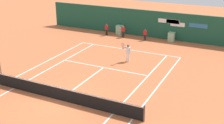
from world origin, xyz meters
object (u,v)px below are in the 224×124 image
ball_kid_left_post (107,29)px  ball_kid_centre_post (123,31)px  tennis_ball_mid_court (60,68)px  ball_kid_right_post (145,34)px  tennis_ball_by_sideline (47,70)px  tennis_ball_near_service_line (128,52)px  player_on_baseline (128,52)px

ball_kid_left_post → ball_kid_centre_post: (2.10, -0.00, 0.02)m
ball_kid_left_post → tennis_ball_mid_court: bearing=101.7°
ball_kid_right_post → tennis_ball_by_sideline: 12.53m
tennis_ball_by_sideline → tennis_ball_near_service_line: bearing=59.7°
ball_kid_left_post → tennis_ball_mid_court: 10.85m
ball_kid_centre_post → tennis_ball_mid_court: 10.86m
ball_kid_right_post → tennis_ball_by_sideline: size_ratio=18.60×
player_on_baseline → tennis_ball_mid_court: (-4.57, -3.93, -0.92)m
player_on_baseline → tennis_ball_by_sideline: size_ratio=27.04×
ball_kid_centre_post → tennis_ball_near_service_line: bearing=123.2°
player_on_baseline → ball_kid_left_post: 8.86m
player_on_baseline → tennis_ball_near_service_line: size_ratio=27.04×
ball_kid_left_post → tennis_ball_by_sideline: 11.77m
tennis_ball_mid_court → tennis_ball_by_sideline: (-0.62, -0.96, 0.00)m
ball_kid_left_post → tennis_ball_near_service_line: bearing=142.1°
ball_kid_centre_post → tennis_ball_mid_court: size_ratio=20.13×
player_on_baseline → tennis_ball_by_sideline: (-5.19, -4.90, -0.92)m
tennis_ball_by_sideline → ball_kid_right_post: bearing=69.8°
ball_kid_left_post → tennis_ball_mid_court: size_ratio=19.72×
ball_kid_centre_post → tennis_ball_by_sideline: (-1.68, -11.74, -0.75)m
ball_kid_left_post → tennis_ball_by_sideline: (0.42, -11.74, -0.74)m
player_on_baseline → ball_kid_right_post: 6.90m
tennis_ball_mid_court → tennis_ball_near_service_line: size_ratio=1.00×
player_on_baseline → ball_kid_centre_post: bearing=-55.8°
player_on_baseline → ball_kid_left_post: player_on_baseline is taller
player_on_baseline → tennis_ball_near_service_line: 2.70m
ball_kid_left_post → tennis_ball_near_service_line: (4.65, -4.50, -0.74)m
ball_kid_left_post → tennis_ball_by_sideline: bearing=98.2°
tennis_ball_mid_court → player_on_baseline: bearing=40.7°
tennis_ball_mid_court → tennis_ball_by_sideline: 1.15m
player_on_baseline → tennis_ball_near_service_line: (-0.96, 2.35, -0.92)m
ball_kid_right_post → tennis_ball_mid_court: (-3.70, -10.78, -0.69)m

